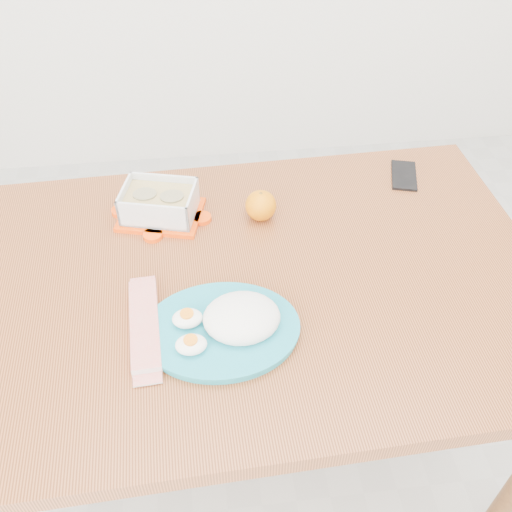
{
  "coord_description": "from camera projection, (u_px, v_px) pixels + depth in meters",
  "views": [
    {
      "loc": [
        -0.29,
        -0.66,
        1.61
      ],
      "look_at": [
        -0.19,
        0.17,
        0.81
      ],
      "focal_mm": 40.0,
      "sensor_mm": 36.0,
      "label": 1
    }
  ],
  "objects": [
    {
      "name": "ground",
      "position": [
        330.0,
        497.0,
        1.61
      ],
      "size": [
        3.5,
        3.5,
        0.0
      ],
      "primitive_type": "plane",
      "color": "#B7B7B2",
      "rests_on": "ground"
    },
    {
      "name": "dining_table",
      "position": [
        256.0,
        306.0,
        1.26
      ],
      "size": [
        1.27,
        0.87,
        0.75
      ],
      "rotation": [
        0.0,
        0.0,
        0.04
      ],
      "color": "#9F562D",
      "rests_on": "ground"
    },
    {
      "name": "food_container",
      "position": [
        159.0,
        203.0,
        1.31
      ],
      "size": [
        0.22,
        0.18,
        0.08
      ],
      "rotation": [
        0.0,
        0.0,
        -0.25
      ],
      "color": "#FF4707",
      "rests_on": "dining_table"
    },
    {
      "name": "orange_fruit",
      "position": [
        261.0,
        205.0,
        1.31
      ],
      "size": [
        0.07,
        0.07,
        0.07
      ],
      "primitive_type": "sphere",
      "color": "orange",
      "rests_on": "dining_table"
    },
    {
      "name": "rice_plate",
      "position": [
        228.0,
        324.0,
        1.07
      ],
      "size": [
        0.3,
        0.3,
        0.08
      ],
      "rotation": [
        0.0,
        0.0,
        -0.01
      ],
      "color": "teal",
      "rests_on": "dining_table"
    },
    {
      "name": "candy_bar",
      "position": [
        145.0,
        325.0,
        1.09
      ],
      "size": [
        0.07,
        0.22,
        0.02
      ],
      "primitive_type": "cube",
      "rotation": [
        0.0,
        0.0,
        1.63
      ],
      "color": "red",
      "rests_on": "dining_table"
    },
    {
      "name": "smartphone",
      "position": [
        404.0,
        175.0,
        1.45
      ],
      "size": [
        0.09,
        0.13,
        0.01
      ],
      "primitive_type": "cube",
      "rotation": [
        0.0,
        0.0,
        -0.26
      ],
      "color": "black",
      "rests_on": "dining_table"
    }
  ]
}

